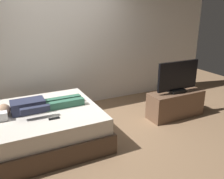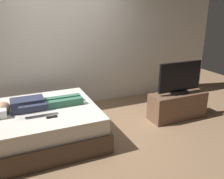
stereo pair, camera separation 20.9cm
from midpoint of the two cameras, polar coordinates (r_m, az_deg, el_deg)
ground_plane at (r=4.05m, az=-6.00°, el=-11.13°), size 10.00×10.00×0.00m
back_wall at (r=5.11m, az=-8.46°, el=11.73°), size 6.40×0.10×2.80m
bed at (r=3.95m, az=-18.59°, el=-8.59°), size 1.91×1.60×0.54m
person at (r=3.83m, az=-18.78°, el=-3.60°), size 1.26×0.46×0.18m
remote at (r=3.51m, az=-15.20°, el=-6.61°), size 0.15×0.04×0.02m
tv_stand at (r=4.78m, az=13.53°, el=-3.40°), size 1.10×0.40×0.50m
tv at (r=4.61m, az=14.04°, el=2.77°), size 0.88×0.20×0.59m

